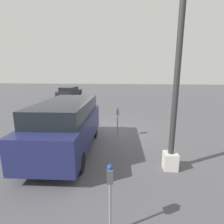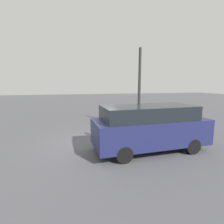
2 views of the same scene
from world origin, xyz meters
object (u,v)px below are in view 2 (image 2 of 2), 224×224
(lamp_post, at_px, (139,102))
(parked_van, at_px, (150,126))
(parking_meter_far, at_px, (189,114))
(parking_meter_near, at_px, (104,120))

(lamp_post, relative_size, parked_van, 1.02)
(parking_meter_far, xyz_separation_m, parked_van, (-3.57, -2.11, -0.01))
(parking_meter_near, distance_m, parked_van, 2.51)
(parking_meter_far, bearing_deg, parking_meter_near, 176.84)
(parking_meter_near, height_order, parking_meter_far, parking_meter_far)
(lamp_post, bearing_deg, parking_meter_far, -33.58)
(parking_meter_near, height_order, parked_van, parked_van)
(lamp_post, bearing_deg, parking_meter_near, -144.80)
(lamp_post, xyz_separation_m, parked_van, (-1.04, -3.79, -0.62))
(parking_meter_far, distance_m, parked_van, 4.15)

